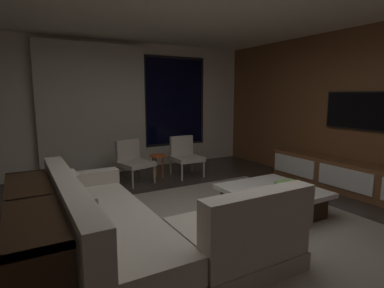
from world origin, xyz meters
name	(u,v)px	position (x,y,z in m)	size (l,w,h in m)	color
floor	(214,233)	(0.00, 0.00, 0.00)	(9.20, 9.20, 0.00)	#332B26
back_wall_with_window	(116,107)	(-0.06, 3.62, 1.34)	(6.60, 0.30, 2.70)	beige
media_wall	(375,111)	(3.06, 0.00, 1.35)	(0.12, 7.80, 2.70)	brown
area_rug	(243,230)	(0.35, -0.10, 0.01)	(3.20, 3.80, 0.01)	gray
sectional_couch	(138,230)	(-0.96, -0.07, 0.29)	(1.98, 2.50, 0.82)	#A49C8C
coffee_table	(272,201)	(1.01, 0.11, 0.19)	(1.16, 1.16, 0.36)	black
book_stack_on_coffee_table	(287,185)	(1.15, -0.01, 0.42)	(0.30, 0.21, 0.11)	#AFD35A
accent_chair_near_window	(185,154)	(0.96, 2.50, 0.43)	(0.55, 0.57, 0.78)	#B2ADA0
accent_chair_by_curtain	(133,159)	(-0.11, 2.54, 0.43)	(0.67, 0.69, 0.78)	#B2ADA0
side_stool	(158,159)	(0.40, 2.56, 0.37)	(0.32, 0.32, 0.46)	#BF4C1E
media_console	(356,180)	(2.77, 0.05, 0.25)	(0.46, 3.10, 0.52)	brown
mounted_tv	(356,110)	(2.95, 0.25, 1.35)	(0.05, 1.06, 0.62)	black
console_table_behind_couch	(33,233)	(-1.87, 0.06, 0.42)	(0.40, 2.10, 0.74)	black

